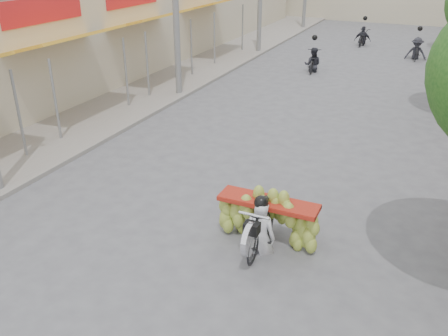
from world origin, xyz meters
TOP-DOWN VIEW (x-y plane):
  - sidewalk_left at (-7.00, 15.00)m, footprint 4.00×60.00m
  - shophouse_row_left at (-11.98, 13.98)m, footprint 9.77×40.00m
  - banana_motorbike at (1.29, 3.54)m, footprint 2.20×1.87m
  - bg_motorbike_a at (-1.56, 18.08)m, footprint 0.87×1.77m
  - bg_motorbike_b at (2.70, 22.84)m, footprint 1.10×1.93m
  - bg_motorbike_c at (-0.49, 25.45)m, footprint 0.99×1.63m

SIDE VIEW (x-z plane):
  - sidewalk_left at x=-7.00m, z-range 0.00..0.12m
  - banana_motorbike at x=1.29m, z-range -0.34..1.73m
  - bg_motorbike_a at x=-1.56m, z-range -0.24..1.71m
  - bg_motorbike_c at x=-0.49m, z-range -0.18..1.77m
  - bg_motorbike_b at x=2.70m, z-range -0.15..1.80m
  - shophouse_row_left at x=-11.98m, z-range 0.00..6.00m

